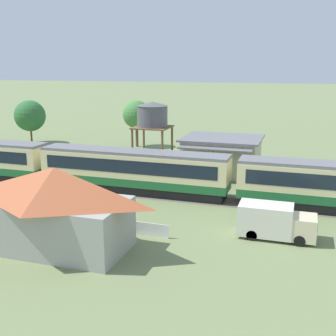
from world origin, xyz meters
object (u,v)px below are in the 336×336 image
object	(u,v)px
water_tower	(152,116)
passenger_train	(237,177)
delivery_truck_cream	(274,221)
cottage_terracotta_roof	(56,207)
yard_tree_1	(137,115)
yard_tree_0	(30,116)
station_building	(222,155)

from	to	relation	value
water_tower	passenger_train	bearing A→B (deg)	-42.25
delivery_truck_cream	cottage_terracotta_roof	bearing A→B (deg)	-155.19
passenger_train	cottage_terracotta_roof	world-z (taller)	cottage_terracotta_roof
yard_tree_1	water_tower	bearing A→B (deg)	-59.66
delivery_truck_cream	yard_tree_0	size ratio (longest dim) A/B	0.79
station_building	cottage_terracotta_roof	xyz separation A→B (m)	(-6.74, -24.83, 0.84)
delivery_truck_cream	yard_tree_0	distance (m)	50.43
station_building	water_tower	xyz separation A→B (m)	(-9.02, 0.72, 4.25)
passenger_train	delivery_truck_cream	world-z (taller)	passenger_train
station_building	yard_tree_1	bearing A→B (deg)	141.53
passenger_train	cottage_terracotta_roof	xyz separation A→B (m)	(-10.19, -14.21, 0.64)
station_building	delivery_truck_cream	bearing A→B (deg)	-67.76
yard_tree_0	yard_tree_1	world-z (taller)	yard_tree_1
passenger_train	station_building	world-z (taller)	station_building
passenger_train	station_building	xyz separation A→B (m)	(-3.45, 10.61, -0.19)
delivery_truck_cream	yard_tree_1	size ratio (longest dim) A/B	0.77
water_tower	yard_tree_1	distance (m)	14.05
cottage_terracotta_roof	delivery_truck_cream	xyz separation A→B (m)	(14.21, 6.57, -1.75)
delivery_truck_cream	yard_tree_1	bearing A→B (deg)	127.19
yard_tree_0	station_building	bearing A→B (deg)	-16.82
passenger_train	water_tower	xyz separation A→B (m)	(-12.47, 11.33, 4.05)
passenger_train	yard_tree_1	distance (m)	30.60
water_tower	delivery_truck_cream	size ratio (longest dim) A/B	1.46
station_building	delivery_truck_cream	xyz separation A→B (m)	(7.47, -18.26, -0.91)
cottage_terracotta_roof	yard_tree_0	world-z (taller)	yard_tree_0
passenger_train	yard_tree_1	world-z (taller)	yard_tree_1
water_tower	cottage_terracotta_roof	bearing A→B (deg)	-84.90
water_tower	delivery_truck_cream	distance (m)	25.66
delivery_truck_cream	passenger_train	bearing A→B (deg)	117.70
yard_tree_1	cottage_terracotta_roof	bearing A→B (deg)	-76.05
delivery_truck_cream	yard_tree_1	world-z (taller)	yard_tree_1
yard_tree_0	yard_tree_1	xyz separation A→B (m)	(17.90, 2.50, 0.54)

